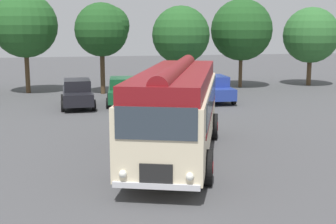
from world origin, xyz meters
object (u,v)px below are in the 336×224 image
(car_near_left, at_px, (77,93))
(car_far_right, at_px, (214,88))
(car_mid_left, at_px, (123,91))
(vintage_bus, at_px, (177,106))
(car_mid_right, at_px, (172,91))

(car_near_left, relative_size, car_far_right, 0.98)
(car_near_left, height_order, car_mid_left, same)
(vintage_bus, xyz_separation_m, car_far_right, (5.37, 12.03, -1.05))
(car_near_left, bearing_deg, car_far_right, 2.05)
(car_near_left, bearing_deg, vintage_bus, -74.36)
(car_near_left, distance_m, car_far_right, 8.65)
(car_mid_right, bearing_deg, vintage_bus, -102.18)
(car_mid_left, bearing_deg, car_mid_right, -8.90)
(car_near_left, xyz_separation_m, car_far_right, (8.65, 0.31, 0.00))
(vintage_bus, bearing_deg, car_mid_right, 77.82)
(vintage_bus, xyz_separation_m, car_mid_right, (2.51, 11.65, -1.05))
(car_far_right, bearing_deg, car_mid_left, 179.01)
(car_mid_left, distance_m, car_far_right, 5.90)
(vintage_bus, relative_size, car_far_right, 2.42)
(car_near_left, distance_m, car_mid_right, 5.79)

